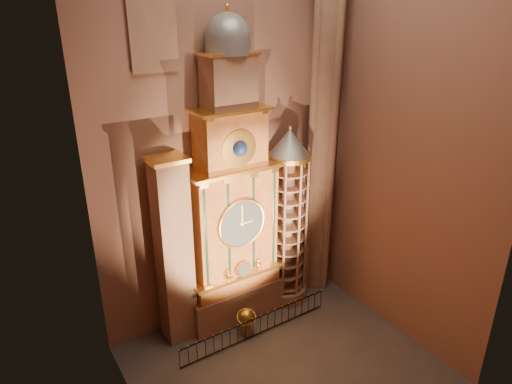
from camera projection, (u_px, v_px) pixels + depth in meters
floor at (284, 366)px, 22.83m from camera, size 14.00×14.00×0.00m
wall_back at (220, 126)px, 23.27m from camera, size 22.00×0.00×22.00m
wall_left at (121, 192)px, 15.12m from camera, size 0.00×22.00×22.00m
wall_right at (406, 132)px, 22.11m from camera, size 0.00×22.00×22.00m
astronomical_clock at (232, 210)px, 24.13m from camera, size 5.60×2.41×16.70m
portrait_tower at (174, 252)px, 23.03m from camera, size 1.80×1.60×10.20m
stair_turret at (287, 220)px, 26.21m from camera, size 2.50×2.50×10.80m
gothic_pier at (324, 115)px, 25.54m from camera, size 2.04×2.04×22.00m
stained_glass_window at (151, 11)px, 19.50m from camera, size 2.20×0.14×5.20m
celestial_globe at (247, 320)px, 24.70m from camera, size 1.26×1.21×1.55m
iron_railing at (257, 326)px, 24.65m from camera, size 9.09×0.13×1.15m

